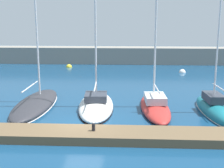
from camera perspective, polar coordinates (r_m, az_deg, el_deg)
ground_plane at (r=19.72m, az=-5.50°, el=-8.20°), size 120.00×120.00×0.00m
dock_pier at (r=17.99m, az=-6.35°, el=-9.41°), size 25.80×2.18×0.51m
breakwater_seawall at (r=47.75m, az=-0.41°, el=5.46°), size 108.00×3.56×2.49m
sailboat_charcoal_second at (r=24.92m, az=-14.14°, el=-3.34°), size 2.83×9.38×19.64m
sailboat_white_third at (r=23.67m, az=-3.00°, el=-3.87°), size 3.16×8.13×15.29m
sailboat_red_fourth at (r=23.40m, az=8.05°, el=-4.00°), size 2.38×7.82×12.10m
sailboat_teal_fifth at (r=23.62m, az=18.58°, el=-4.42°), size 2.11×7.11×12.12m
mooring_buoy_yellow at (r=44.18m, az=-8.07°, el=3.16°), size 0.84×0.84×0.84m
mooring_buoy_white at (r=40.38m, az=13.05°, el=2.11°), size 0.86×0.86×0.86m
dock_bollard at (r=17.70m, az=-3.48°, el=-8.08°), size 0.20×0.20×0.44m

